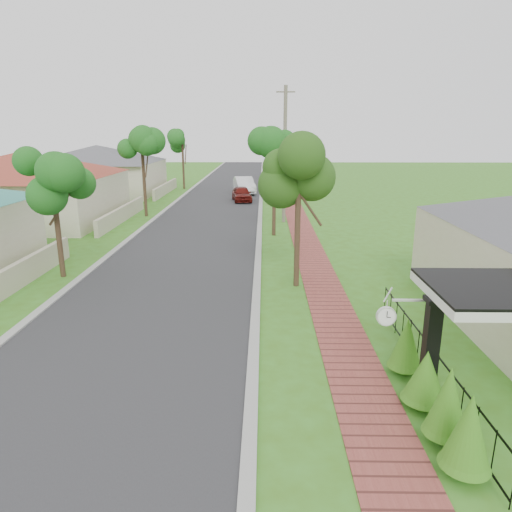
% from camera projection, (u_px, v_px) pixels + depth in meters
% --- Properties ---
extents(ground, '(160.00, 160.00, 0.00)m').
position_uv_depth(ground, '(226.00, 377.00, 11.30)').
color(ground, '#3E6F1A').
rests_on(ground, ground).
extents(road, '(7.00, 120.00, 0.02)m').
position_uv_depth(road, '(206.00, 222.00, 30.63)').
color(road, '#28282B').
rests_on(road, ground).
extents(kerb_right, '(0.30, 120.00, 0.10)m').
position_uv_depth(kerb_right, '(260.00, 222.00, 30.57)').
color(kerb_right, '#9E9E99').
rests_on(kerb_right, ground).
extents(kerb_left, '(0.30, 120.00, 0.10)m').
position_uv_depth(kerb_left, '(152.00, 222.00, 30.69)').
color(kerb_left, '#9E9E99').
rests_on(kerb_left, ground).
extents(sidewalk, '(1.50, 120.00, 0.03)m').
position_uv_depth(sidewalk, '(299.00, 222.00, 30.53)').
color(sidewalk, '#97453C').
rests_on(sidewalk, ground).
extents(porch_post, '(0.48, 0.48, 2.52)m').
position_uv_depth(porch_post, '(429.00, 358.00, 9.96)').
color(porch_post, black).
rests_on(porch_post, ground).
extents(picket_fence, '(0.03, 8.02, 1.00)m').
position_uv_depth(picket_fence, '(427.00, 360.00, 11.08)').
color(picket_fence, black).
rests_on(picket_fence, ground).
extents(street_trees, '(10.70, 37.65, 5.89)m').
position_uv_depth(street_trees, '(216.00, 149.00, 36.02)').
color(street_trees, '#382619').
rests_on(street_trees, ground).
extents(hedge_row, '(0.87, 4.30, 1.73)m').
position_uv_depth(hedge_row, '(434.00, 390.00, 9.42)').
color(hedge_row, '#236915').
rests_on(hedge_row, ground).
extents(far_house_red, '(15.56, 15.56, 4.60)m').
position_uv_depth(far_house_red, '(25.00, 186.00, 30.21)').
color(far_house_red, beige).
rests_on(far_house_red, ground).
extents(far_house_grey, '(15.56, 15.56, 4.60)m').
position_uv_depth(far_house_grey, '(99.00, 169.00, 43.70)').
color(far_house_grey, beige).
rests_on(far_house_grey, ground).
extents(parked_car_red, '(2.07, 3.91, 1.27)m').
position_uv_depth(parked_car_red, '(242.00, 194.00, 39.29)').
color(parked_car_red, '#5E120E').
rests_on(parked_car_red, ground).
extents(parked_car_white, '(2.51, 4.99, 1.57)m').
position_uv_depth(parked_car_white, '(244.00, 185.00, 44.15)').
color(parked_car_white, white).
rests_on(parked_car_white, ground).
extents(near_tree, '(2.08, 2.08, 5.33)m').
position_uv_depth(near_tree, '(299.00, 177.00, 16.88)').
color(near_tree, '#382619').
rests_on(near_tree, ground).
extents(utility_pole, '(1.20, 0.24, 8.64)m').
position_uv_depth(utility_pole, '(285.00, 155.00, 29.38)').
color(utility_pole, '#766D5C').
rests_on(utility_pole, ground).
extents(station_clock, '(1.07, 0.13, 0.63)m').
position_uv_depth(station_clock, '(388.00, 315.00, 10.14)').
color(station_clock, silver).
rests_on(station_clock, ground).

